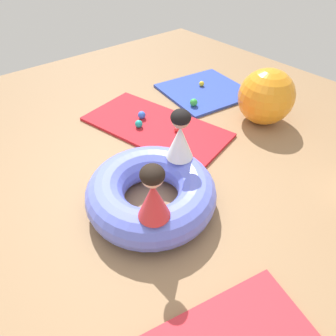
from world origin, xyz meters
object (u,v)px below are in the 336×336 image
at_px(play_ball_yellow, 202,84).
at_px(play_ball_green, 194,102).
at_px(child_in_red, 153,193).
at_px(play_ball_blue, 142,115).
at_px(play_ball_red, 177,129).
at_px(inflatable_cushion, 151,193).
at_px(play_ball_teal, 139,124).
at_px(exercise_ball_large, 266,97).
at_px(child_in_white, 180,135).
at_px(play_ball_orange, 242,92).

bearing_deg(play_ball_yellow, play_ball_green, -55.03).
distance_m(child_in_red, play_ball_blue, 1.97).
height_order(play_ball_blue, play_ball_red, play_ball_blue).
height_order(inflatable_cushion, play_ball_blue, inflatable_cushion).
xyz_separation_m(child_in_red, play_ball_teal, (-1.45, 0.88, -0.50)).
bearing_deg(play_ball_green, play_ball_yellow, 124.97).
bearing_deg(exercise_ball_large, inflatable_cushion, -82.89).
relative_size(child_in_red, play_ball_blue, 4.81).
distance_m(child_in_white, play_ball_green, 1.60).
height_order(inflatable_cushion, child_in_red, child_in_red).
bearing_deg(play_ball_orange, play_ball_yellow, -155.12).
xyz_separation_m(inflatable_cushion, play_ball_green, (-1.06, 1.56, -0.08)).
xyz_separation_m(child_in_white, play_ball_green, (-0.99, 1.16, -0.50)).
height_order(play_ball_teal, play_ball_orange, play_ball_teal).
relative_size(inflatable_cushion, play_ball_orange, 13.82).
height_order(play_ball_green, exercise_ball_large, exercise_ball_large).
bearing_deg(child_in_red, play_ball_red, -130.81).
bearing_deg(play_ball_red, inflatable_cushion, -52.47).
height_order(play_ball_red, play_ball_orange, play_ball_orange).
bearing_deg(inflatable_cushion, child_in_white, 99.69).
distance_m(child_in_white, play_ball_blue, 1.35).
bearing_deg(play_ball_blue, play_ball_orange, 75.05).
xyz_separation_m(child_in_white, play_ball_orange, (-0.78, 1.95, -0.51)).
bearing_deg(child_in_red, exercise_ball_large, -158.35).
distance_m(play_ball_teal, play_ball_red, 0.48).
relative_size(play_ball_green, play_ball_orange, 1.24).
relative_size(play_ball_blue, play_ball_red, 1.63).
distance_m(child_in_white, play_ball_red, 1.01).
xyz_separation_m(inflatable_cushion, play_ball_red, (-0.73, 0.96, -0.10)).
bearing_deg(play_ball_orange, inflatable_cushion, -70.16).
bearing_deg(play_ball_teal, child_in_red, -31.23).
bearing_deg(child_in_white, play_ball_yellow, -161.42).
height_order(inflatable_cushion, play_ball_orange, inflatable_cushion).
xyz_separation_m(child_in_white, play_ball_yellow, (-1.35, 1.68, -0.51)).
relative_size(play_ball_yellow, play_ball_blue, 0.78).
distance_m(play_ball_blue, exercise_ball_large, 1.59).
xyz_separation_m(play_ball_yellow, play_ball_red, (0.69, -1.13, -0.01)).
distance_m(play_ball_teal, play_ball_orange, 1.71).
bearing_deg(play_ball_orange, child_in_white, -68.21).
relative_size(play_ball_yellow, play_ball_green, 0.75).
xyz_separation_m(inflatable_cushion, play_ball_blue, (-1.26, 0.81, -0.08)).
relative_size(child_in_white, play_ball_teal, 5.11).
height_order(play_ball_teal, play_ball_blue, play_ball_blue).
xyz_separation_m(child_in_red, play_ball_yellow, (-1.76, 2.30, -0.51)).
height_order(child_in_white, play_ball_teal, child_in_white).
xyz_separation_m(child_in_red, exercise_ball_large, (-0.59, 2.24, -0.24)).
xyz_separation_m(play_ball_teal, play_ball_orange, (0.27, 1.69, -0.01)).
height_order(inflatable_cushion, play_ball_red, inflatable_cushion).
height_order(play_ball_blue, play_ball_orange, play_ball_blue).
distance_m(play_ball_blue, play_ball_red, 0.54).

